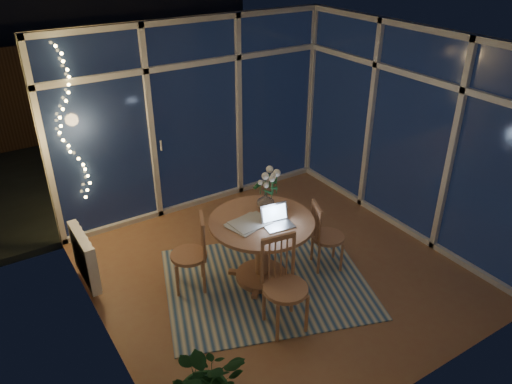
% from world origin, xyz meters
% --- Properties ---
extents(floor, '(4.00, 4.00, 0.00)m').
position_xyz_m(floor, '(0.00, 0.00, 0.00)').
color(floor, '#8E593E').
rests_on(floor, ground).
extents(ceiling, '(4.00, 4.00, 0.00)m').
position_xyz_m(ceiling, '(0.00, 0.00, 2.60)').
color(ceiling, white).
rests_on(ceiling, wall_back).
extents(wall_back, '(4.00, 0.04, 2.60)m').
position_xyz_m(wall_back, '(0.00, 2.00, 1.30)').
color(wall_back, silver).
rests_on(wall_back, floor).
extents(wall_front, '(4.00, 0.04, 2.60)m').
position_xyz_m(wall_front, '(0.00, -2.00, 1.30)').
color(wall_front, silver).
rests_on(wall_front, floor).
extents(wall_left, '(0.04, 4.00, 2.60)m').
position_xyz_m(wall_left, '(-2.00, 0.00, 1.30)').
color(wall_left, silver).
rests_on(wall_left, floor).
extents(wall_right, '(0.04, 4.00, 2.60)m').
position_xyz_m(wall_right, '(2.00, 0.00, 1.30)').
color(wall_right, silver).
rests_on(wall_right, floor).
extents(window_wall_back, '(4.00, 0.10, 2.60)m').
position_xyz_m(window_wall_back, '(0.00, 1.96, 1.30)').
color(window_wall_back, silver).
rests_on(window_wall_back, floor).
extents(window_wall_right, '(0.10, 4.00, 2.60)m').
position_xyz_m(window_wall_right, '(1.96, 0.00, 1.30)').
color(window_wall_right, silver).
rests_on(window_wall_right, floor).
extents(radiator, '(0.10, 0.70, 0.58)m').
position_xyz_m(radiator, '(-1.94, 0.90, 0.40)').
color(radiator, white).
rests_on(radiator, wall_left).
extents(fairy_lights, '(0.24, 0.10, 1.85)m').
position_xyz_m(fairy_lights, '(-1.65, 1.88, 1.52)').
color(fairy_lights, '#EEC25F').
rests_on(fairy_lights, window_wall_back).
extents(garden_patio, '(12.00, 6.00, 0.10)m').
position_xyz_m(garden_patio, '(0.50, 5.00, -0.06)').
color(garden_patio, black).
rests_on(garden_patio, ground).
extents(garden_fence, '(11.00, 0.08, 1.80)m').
position_xyz_m(garden_fence, '(0.00, 5.50, 0.90)').
color(garden_fence, '#3E2816').
rests_on(garden_fence, ground).
extents(garden_shrubs, '(0.90, 0.90, 0.90)m').
position_xyz_m(garden_shrubs, '(-0.80, 3.40, 0.45)').
color(garden_shrubs, black).
rests_on(garden_shrubs, ground).
extents(rug, '(2.69, 2.42, 0.01)m').
position_xyz_m(rug, '(-0.24, -0.12, 0.01)').
color(rug, beige).
rests_on(rug, floor).
extents(dining_table, '(1.46, 1.46, 0.78)m').
position_xyz_m(dining_table, '(-0.24, -0.02, 0.39)').
color(dining_table, '#A26749').
rests_on(dining_table, floor).
extents(chair_left, '(0.55, 0.55, 0.91)m').
position_xyz_m(chair_left, '(-0.98, 0.28, 0.45)').
color(chair_left, '#A26749').
rests_on(chair_left, floor).
extents(chair_right, '(0.52, 0.52, 0.87)m').
position_xyz_m(chair_right, '(0.54, -0.23, 0.43)').
color(chair_right, '#A26749').
rests_on(chair_right, floor).
extents(chair_front, '(0.53, 0.53, 1.00)m').
position_xyz_m(chair_front, '(-0.46, -0.79, 0.50)').
color(chair_front, '#A26749').
rests_on(chair_front, floor).
extents(laptop, '(0.34, 0.31, 0.22)m').
position_xyz_m(laptop, '(-0.15, -0.22, 0.89)').
color(laptop, '#BCBCC1').
rests_on(laptop, dining_table).
extents(flower_vase, '(0.26, 0.26, 0.21)m').
position_xyz_m(flower_vase, '(-0.06, 0.16, 0.89)').
color(flower_vase, silver).
rests_on(flower_vase, dining_table).
extents(bowl, '(0.19, 0.19, 0.04)m').
position_xyz_m(bowl, '(0.08, 0.07, 0.80)').
color(bowl, silver).
rests_on(bowl, dining_table).
extents(newspapers, '(0.41, 0.32, 0.02)m').
position_xyz_m(newspapers, '(-0.39, 0.01, 0.79)').
color(newspapers, beige).
rests_on(newspapers, dining_table).
extents(phone, '(0.12, 0.06, 0.01)m').
position_xyz_m(phone, '(-0.19, -0.07, 0.79)').
color(phone, black).
rests_on(phone, dining_table).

